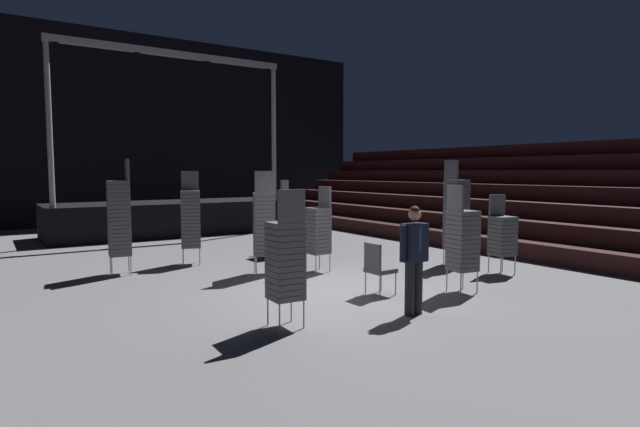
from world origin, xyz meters
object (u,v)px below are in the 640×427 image
chair_stack_rear_centre (462,239)px  loose_chair_near_man (378,266)px  chair_stack_aisle_left (191,218)px  chair_stack_front_left (502,234)px  chair_stack_mid_left (291,215)px  chair_stack_mid_centre (264,223)px  chair_stack_rear_right (318,229)px  chair_stack_front_right (456,213)px  chair_stack_rear_left (119,217)px  stage_riser (167,215)px  man_with_tie (414,254)px  equipment_road_case (277,246)px  chair_stack_mid_right (286,259)px

chair_stack_rear_centre → loose_chair_near_man: chair_stack_rear_centre is taller
chair_stack_aisle_left → chair_stack_front_left: bearing=157.0°
chair_stack_aisle_left → chair_stack_rear_centre: bearing=139.6°
chair_stack_mid_left → chair_stack_mid_centre: size_ratio=0.89×
chair_stack_rear_right → chair_stack_front_right: bearing=-111.7°
chair_stack_rear_centre → loose_chair_near_man: (-1.42, 0.68, -0.45)m
chair_stack_front_left → chair_stack_mid_left: 5.79m
chair_stack_mid_left → chair_stack_aisle_left: chair_stack_aisle_left is taller
chair_stack_rear_centre → chair_stack_rear_right: bearing=-151.7°
chair_stack_front_left → chair_stack_rear_left: (-6.88, 4.50, 0.38)m
stage_riser → chair_stack_mid_centre: (-0.35, -8.12, 0.44)m
chair_stack_mid_centre → stage_riser: bearing=109.3°
chair_stack_front_right → chair_stack_aisle_left: chair_stack_front_right is taller
loose_chair_near_man → stage_riser: bearing=-179.8°
stage_riser → chair_stack_rear_right: stage_riser is taller
chair_stack_aisle_left → loose_chair_near_man: bearing=129.6°
chair_stack_rear_right → chair_stack_rear_centre: 3.27m
man_with_tie → chair_stack_front_left: (3.80, 1.26, -0.09)m
chair_stack_mid_centre → chair_stack_front_right: bearing=2.6°
chair_stack_mid_left → chair_stack_rear_left: size_ratio=0.79×
chair_stack_rear_left → equipment_road_case: size_ratio=2.75×
chair_stack_front_left → chair_stack_rear_centre: bearing=30.0°
chair_stack_mid_centre → equipment_road_case: size_ratio=2.47×
man_with_tie → chair_stack_rear_left: size_ratio=0.68×
man_with_tie → chair_stack_mid_centre: chair_stack_mid_centre is taller
chair_stack_mid_right → chair_stack_mid_centre: size_ratio=0.89×
chair_stack_front_left → equipment_road_case: chair_stack_front_left is taller
chair_stack_rear_left → chair_stack_front_left: bearing=-116.6°
chair_stack_rear_left → chair_stack_aisle_left: bearing=-72.7°
equipment_road_case → loose_chair_near_man: (-0.44, -4.55, 0.24)m
chair_stack_mid_right → equipment_road_case: bearing=65.2°
loose_chair_near_man → chair_stack_aisle_left: bearing=-162.4°
stage_riser → man_with_tie: bearing=-89.4°
chair_stack_mid_right → chair_stack_rear_right: (2.58, 3.10, -0.04)m
man_with_tie → chair_stack_mid_right: 2.03m
man_with_tie → chair_stack_aisle_left: size_ratio=0.76×
equipment_road_case → stage_riser: bearing=98.1°
chair_stack_mid_left → chair_stack_mid_centre: chair_stack_mid_centre is taller
chair_stack_mid_centre → chair_stack_aisle_left: (-0.92, 2.00, 0.00)m
man_with_tie → chair_stack_aisle_left: (-1.40, 6.07, 0.16)m
chair_stack_rear_left → equipment_road_case: chair_stack_rear_left is taller
chair_stack_rear_left → man_with_tie: bearing=-145.3°
chair_stack_aisle_left → chair_stack_rear_right: bearing=149.6°
equipment_road_case → chair_stack_rear_right: bearing=-93.9°
man_with_tie → chair_stack_front_left: chair_stack_front_left is taller
chair_stack_rear_centre → chair_stack_front_right: bearing=141.8°
chair_stack_front_right → chair_stack_mid_right: bearing=-68.3°
chair_stack_rear_right → chair_stack_aisle_left: 3.17m
chair_stack_rear_left → chair_stack_rear_right: (3.70, -2.11, -0.29)m
chair_stack_aisle_left → chair_stack_front_right: bearing=166.0°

